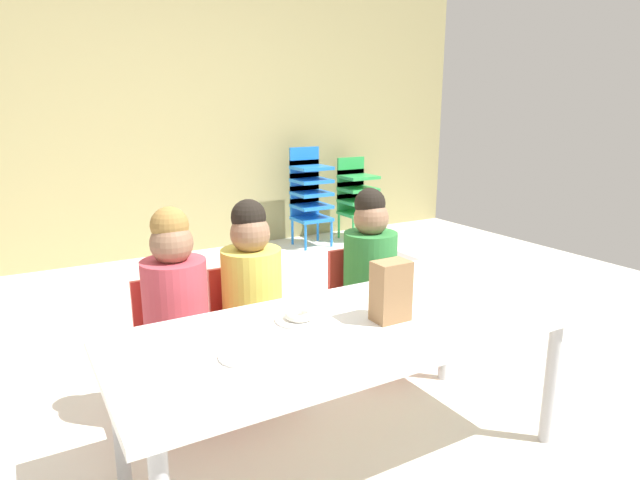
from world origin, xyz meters
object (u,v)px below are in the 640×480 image
Objects in this scene: paper_plate_center_table at (247,355)px; paper_bag_brown at (391,291)px; kid_chair_green_stack at (356,193)px; paper_plate_near_edge at (300,319)px; seated_child_near_camera at (175,297)px; seated_child_middle_seat at (251,284)px; donut_powdered_on_plate at (300,315)px; kid_chair_blue_stack at (309,191)px; seated_child_far_right at (369,263)px; craft_table at (348,336)px.

paper_bag_brown is at bearing 1.35° from paper_plate_center_table.
kid_chair_green_stack reaches higher than paper_plate_near_edge.
seated_child_near_camera and seated_child_middle_seat have the same top height.
seated_child_near_camera is 0.57m from donut_powdered_on_plate.
kid_chair_blue_stack is 3.23m from paper_plate_near_edge.
kid_chair_blue_stack is (1.93, 2.34, -0.04)m from seated_child_near_camera.
seated_child_middle_seat reaches higher than donut_powdered_on_plate.
paper_bag_brown is 0.34m from paper_plate_near_edge.
seated_child_far_right is 0.73m from paper_bag_brown.
donut_powdered_on_plate is at bearing -55.40° from seated_child_near_camera.
seated_child_near_camera reaches higher than kid_chair_green_stack.
paper_plate_near_edge is (-0.01, -0.47, 0.00)m from seated_child_middle_seat.
seated_child_far_right is 8.41× the size of donut_powdered_on_plate.
paper_plate_near_edge is at bearing -143.56° from seated_child_far_right.
craft_table is 2.08× the size of kid_chair_green_stack.
kid_chair_green_stack is (0.52, -0.00, -0.06)m from kid_chair_blue_stack.
seated_child_far_right reaches higher than paper_plate_near_edge.
kid_chair_green_stack is (1.49, 2.34, -0.10)m from seated_child_far_right.
paper_bag_brown is at bearing -113.96° from kid_chair_blue_stack.
seated_child_far_right is 2.78m from kid_chair_green_stack.
donut_powdered_on_plate is at bearing 139.50° from craft_table.
kid_chair_green_stack reaches higher than paper_plate_center_table.
seated_child_near_camera is 0.88m from paper_bag_brown.
seated_child_middle_seat is (-0.13, 0.58, 0.05)m from craft_table.
seated_child_far_right is 1.15× the size of kid_chair_green_stack.
paper_plate_center_table is at bearing -144.90° from seated_child_far_right.
seated_child_near_camera is 5.10× the size of paper_plate_near_edge.
seated_child_far_right reaches higher than kid_chair_blue_stack.
paper_plate_center_table is (-0.91, -0.64, 0.00)m from seated_child_far_right.
seated_child_middle_seat is at bearing 0.00° from seated_child_near_camera.
paper_plate_center_table is (-0.41, -0.06, 0.05)m from craft_table.
paper_plate_center_table is at bearing -178.65° from paper_bag_brown.
kid_chair_green_stack is 3.64× the size of paper_bag_brown.
kid_chair_blue_stack is at bearing 50.52° from seated_child_near_camera.
paper_bag_brown is at bearing -119.16° from seated_child_far_right.
seated_child_far_right is at bearing 0.00° from seated_child_near_camera.
kid_chair_green_stack is at bearing 52.84° from paper_plate_near_edge.
craft_table is 0.22m from paper_bag_brown.
seated_child_middle_seat is 0.47m from paper_plate_near_edge.
paper_plate_center_table is at bearing -172.16° from craft_table.
paper_bag_brown is at bearing -121.85° from kid_chair_green_stack.
craft_table is 0.18m from paper_plate_near_edge.
seated_child_near_camera is at bearing 94.19° from paper_plate_center_table.
kid_chair_blue_stack reaches higher than donut_powdered_on_plate.
seated_child_middle_seat is at bearing -124.26° from kid_chair_blue_stack.
craft_table is 0.74m from seated_child_near_camera.
kid_chair_blue_stack is at bearing 57.75° from paper_plate_center_table.
paper_plate_near_edge is 1.65× the size of donut_powdered_on_plate.
paper_bag_brown is (0.28, -0.63, 0.11)m from seated_child_middle_seat.
kid_chair_green_stack is at bearing 55.71° from craft_table.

